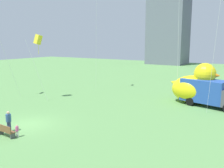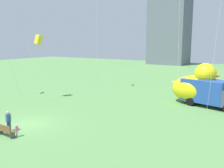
{
  "view_description": "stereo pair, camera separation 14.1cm",
  "coord_description": "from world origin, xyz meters",
  "views": [
    {
      "loc": [
        16.26,
        -12.8,
        6.83
      ],
      "look_at": [
        4.33,
        6.19,
        2.95
      ],
      "focal_mm": 39.06,
      "sensor_mm": 36.0,
      "label": 1
    },
    {
      "loc": [
        16.38,
        -12.72,
        6.83
      ],
      "look_at": [
        4.33,
        6.19,
        2.95
      ],
      "focal_mm": 39.06,
      "sensor_mm": 36.0,
      "label": 2
    }
  ],
  "objects": [
    {
      "name": "giant_inflatable_duck",
      "position": [
        9.88,
        14.94,
        1.95
      ],
      "size": [
        5.53,
        3.55,
        4.59
      ],
      "color": "yellow",
      "rests_on": "ground"
    },
    {
      "name": "person_adult",
      "position": [
        -0.01,
        -1.84,
        0.89
      ],
      "size": [
        0.4,
        0.4,
        1.62
      ],
      "color": "#38476B",
      "rests_on": "ground"
    },
    {
      "name": "park_bench",
      "position": [
        0.73,
        -2.64,
        0.47
      ],
      "size": [
        1.6,
        0.5,
        0.9
      ],
      "color": "brown",
      "rests_on": "ground"
    },
    {
      "name": "ground_plane",
      "position": [
        0.0,
        0.0,
        0.0
      ],
      "size": [
        140.0,
        140.0,
        0.0
      ],
      "primitive_type": "plane",
      "color": "#5D914F"
    },
    {
      "name": "box_truck",
      "position": [
        11.66,
        14.14,
        1.45
      ],
      "size": [
        6.69,
        3.68,
        2.85
      ],
      "color": "#264CA5",
      "rests_on": "ground"
    },
    {
      "name": "kite_yellow",
      "position": [
        -6.46,
        7.08,
        7.08
      ],
      "size": [
        1.95,
        1.95,
        7.77
      ],
      "color": "silver",
      "rests_on": "ground"
    },
    {
      "name": "person_child",
      "position": [
        1.47,
        -2.21,
        0.51
      ],
      "size": [
        0.23,
        0.23,
        0.92
      ],
      "color": "silver",
      "rests_on": "ground"
    }
  ]
}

